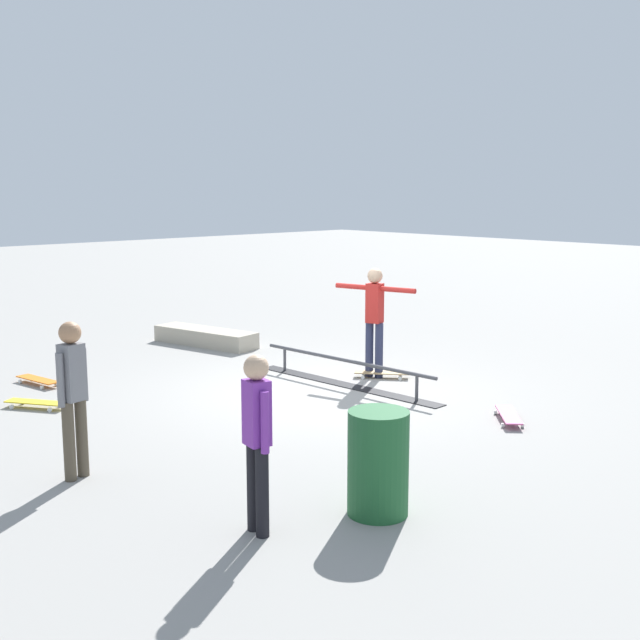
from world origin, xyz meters
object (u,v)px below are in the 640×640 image
Objects in this scene: skate_ledge at (206,337)px; loose_skateboard_orange at (38,380)px; loose_skateboard_pink at (509,415)px; trash_bin at (378,463)px; skater_main at (375,314)px; skateboard_main at (382,373)px; bystander_grey_shirt at (73,391)px; grind_rail at (346,374)px; bystander_purple_shirt at (257,434)px; loose_skateboard_yellow at (36,403)px.

loose_skateboard_orange is (-0.78, 3.44, -0.07)m from skate_ledge.
loose_skateboard_pink is 3.31m from trash_bin.
loose_skateboard_orange is (2.95, 3.85, -0.87)m from skater_main.
skateboard_main is 0.81× the size of trash_bin.
bystander_grey_shirt reaches higher than trash_bin.
loose_skateboard_pink is (-2.66, 0.47, -0.87)m from skater_main.
bystander_purple_shirt is at bearing 124.07° from grind_rail.
trash_bin is at bearing 135.78° from grind_rail.
skate_ledge is 2.49× the size of loose_skateboard_orange.
loose_skateboard_yellow is at bearing 60.66° from grind_rail.
loose_skateboard_yellow is (2.68, -0.76, -0.80)m from bystander_grey_shirt.
bystander_purple_shirt is at bearing 148.03° from skate_ledge.
skateboard_main is 0.95× the size of loose_skateboard_yellow.
trash_bin is at bearing -24.85° from loose_skateboard_yellow.
loose_skateboard_yellow is at bearing 116.06° from skate_ledge.
loose_skateboard_pink is at bearing 155.55° from skater_main.
bystander_grey_shirt is 4.14m from loose_skateboard_orange.
skate_ledge reaches higher than loose_skateboard_pink.
skateboard_main is 5.00m from trash_bin.
skate_ledge is at bearing 158.23° from bystander_purple_shirt.
skateboard_main and loose_skateboard_orange have the same top height.
trash_bin is at bearing 119.05° from skater_main.
bystander_grey_shirt is (-0.82, 4.49, 0.70)m from grind_rail.
grind_rail reaches higher than loose_skateboard_yellow.
bystander_purple_shirt reaches higher than skate_ledge.
grind_rail is 0.71m from skateboard_main.
bystander_purple_shirt is 1.90× the size of loose_skateboard_yellow.
bystander_purple_shirt is 1.81× the size of loose_skateboard_orange.
bystander_grey_shirt reaches higher than bystander_purple_shirt.
loose_skateboard_pink is (-1.77, -4.69, -0.80)m from bystander_grey_shirt.
skate_ledge is 6.40m from loose_skateboard_pink.
trash_bin is at bearing 155.73° from skate_ledge.
bystander_purple_shirt is (-2.99, 3.99, 0.67)m from grind_rail.
bystander_purple_shirt is 1.62× the size of trash_bin.
skateboard_main and loose_skateboard_yellow have the same top height.
skater_main is 1.09× the size of bystander_purple_shirt.
bystander_purple_shirt reaches higher than loose_skateboard_pink.
bystander_purple_shirt is 6.12m from loose_skateboard_orange.
loose_skateboard_pink and loose_skateboard_orange have the same top height.
bystander_grey_shirt is (-0.89, 5.16, -0.07)m from skater_main.
skater_main reaches higher than grind_rail.
skater_main is 2.84m from loose_skateboard_pink.
skateboard_main is at bearing -173.38° from skate_ledge.
bystander_grey_shirt is (2.18, 0.50, 0.03)m from bystander_purple_shirt.
skate_ledge is at bearing -24.27° from trash_bin.
loose_skateboard_pink is 5.93m from loose_skateboard_yellow.
loose_skateboard_orange is (5.61, 3.38, 0.00)m from loose_skateboard_pink.
loose_skateboard_pink is (-2.59, -0.20, -0.09)m from grind_rail.
skater_main is at bearing 176.36° from bystander_grey_shirt.
grind_rail is at bearing -133.71° from skateboard_main.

